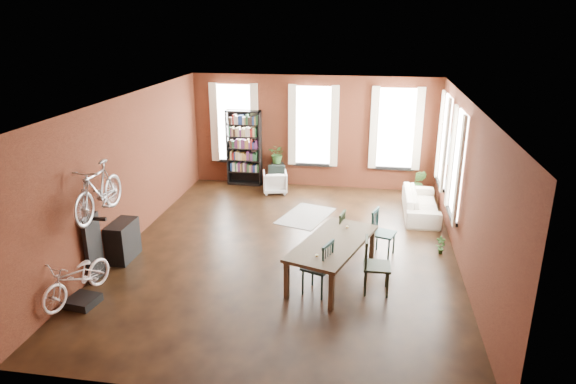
% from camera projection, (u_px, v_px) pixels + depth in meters
% --- Properties ---
extents(room, '(9.00, 9.04, 3.22)m').
position_uv_depth(room, '(304.00, 147.00, 10.80)').
color(room, black).
rests_on(room, ground).
extents(dining_table, '(1.68, 2.46, 0.77)m').
position_uv_depth(dining_table, '(332.00, 260.00, 9.72)').
color(dining_table, '#483D2B').
rests_on(dining_table, ground).
extents(dining_chair_a, '(0.61, 0.61, 1.02)m').
position_uv_depth(dining_chair_a, '(317.00, 267.00, 9.17)').
color(dining_chair_a, '#193836').
rests_on(dining_chair_a, ground).
extents(dining_chair_b, '(0.52, 0.52, 0.95)m').
position_uv_depth(dining_chair_b, '(333.00, 233.00, 10.69)').
color(dining_chair_b, black).
rests_on(dining_chair_b, ground).
extents(dining_chair_c, '(0.49, 0.49, 1.04)m').
position_uv_depth(dining_chair_c, '(377.00, 266.00, 9.19)').
color(dining_chair_c, black).
rests_on(dining_chair_c, ground).
extents(dining_chair_d, '(0.57, 0.57, 0.98)m').
position_uv_depth(dining_chair_d, '(383.00, 233.00, 10.62)').
color(dining_chair_d, '#193838').
rests_on(dining_chair_d, ground).
extents(bookshelf, '(1.00, 0.32, 2.20)m').
position_uv_depth(bookshelf, '(244.00, 148.00, 14.92)').
color(bookshelf, black).
rests_on(bookshelf, ground).
extents(white_armchair, '(0.78, 0.75, 0.68)m').
position_uv_depth(white_armchair, '(275.00, 181.00, 14.46)').
color(white_armchair, silver).
rests_on(white_armchair, ground).
extents(cream_sofa, '(0.61, 2.08, 0.81)m').
position_uv_depth(cream_sofa, '(421.00, 200.00, 12.80)').
color(cream_sofa, beige).
rests_on(cream_sofa, ground).
extents(striped_rug, '(1.44, 1.84, 0.01)m').
position_uv_depth(striped_rug, '(306.00, 216.00, 12.84)').
color(striped_rug, black).
rests_on(striped_rug, ground).
extents(bike_trainer, '(0.55, 0.55, 0.14)m').
position_uv_depth(bike_trainer, '(83.00, 301.00, 8.91)').
color(bike_trainer, black).
rests_on(bike_trainer, ground).
extents(bike_wall_rack, '(0.16, 0.60, 1.30)m').
position_uv_depth(bike_wall_rack, '(93.00, 248.00, 9.60)').
color(bike_wall_rack, black).
rests_on(bike_wall_rack, ground).
extents(console_table, '(0.40, 0.80, 0.80)m').
position_uv_depth(console_table, '(123.00, 241.00, 10.50)').
color(console_table, black).
rests_on(console_table, ground).
extents(plant_stand, '(0.43, 0.43, 0.68)m').
position_uv_depth(plant_stand, '(278.00, 175.00, 15.02)').
color(plant_stand, black).
rests_on(plant_stand, ground).
extents(plant_by_sofa, '(0.62, 0.83, 0.33)m').
position_uv_depth(plant_by_sofa, '(418.00, 190.00, 14.27)').
color(plant_by_sofa, '#2F5522').
rests_on(plant_by_sofa, ground).
extents(plant_small, '(0.26, 0.41, 0.14)m').
position_uv_depth(plant_small, '(440.00, 251.00, 10.82)').
color(plant_small, '#2E5B24').
rests_on(plant_small, ground).
extents(bicycle_floor, '(0.70, 0.90, 1.51)m').
position_uv_depth(bicycle_floor, '(74.00, 259.00, 8.62)').
color(bicycle_floor, white).
rests_on(bicycle_floor, bike_trainer).
extents(bicycle_hung, '(0.47, 1.00, 1.66)m').
position_uv_depth(bicycle_hung, '(96.00, 173.00, 9.07)').
color(bicycle_hung, '#A5A8AD').
rests_on(bicycle_hung, bike_wall_rack).
extents(plant_on_stand, '(0.63, 0.66, 0.43)m').
position_uv_depth(plant_on_stand, '(278.00, 156.00, 14.87)').
color(plant_on_stand, '#2F5F26').
rests_on(plant_on_stand, plant_stand).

